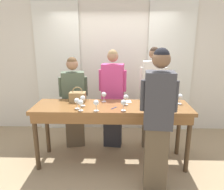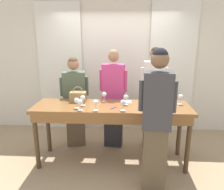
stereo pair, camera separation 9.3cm
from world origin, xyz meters
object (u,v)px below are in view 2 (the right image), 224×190
object	(u,v)px
wine_bottle	(166,101)
guest_cream_sweater	(153,97)
wine_glass_center_right	(77,101)
wine_glass_back_right	(104,95)
wine_glass_center_left	(151,103)
guest_olive_jacket	(75,101)
wine_glass_front_left	(157,94)
wine_glass_near_host	(80,103)
host_pouring	(156,121)
handbag	(78,96)
wine_glass_front_mid	(123,103)
guest_pink_top	(113,98)
wine_glass_front_right	(181,97)
wine_glass_center_mid	(96,103)
wine_glass_back_left	(126,98)
tasting_bar	(112,112)
wine_glass_back_mid	(83,98)

from	to	relation	value
wine_bottle	guest_cream_sweater	size ratio (longest dim) A/B	0.16
wine_glass_center_right	wine_glass_back_right	size ratio (longest dim) A/B	1.00
wine_glass_center_left	guest_olive_jacket	distance (m)	1.51
wine_glass_front_left	wine_glass_near_host	distance (m)	1.29
guest_olive_jacket	host_pouring	size ratio (longest dim) A/B	0.88
handbag	wine_glass_front_left	xyz separation A→B (m)	(1.30, 0.09, 0.03)
wine_glass_front_mid	guest_pink_top	size ratio (longest dim) A/B	0.09
wine_glass_front_left	guest_pink_top	world-z (taller)	guest_pink_top
wine_glass_front_right	wine_glass_center_left	distance (m)	0.59
wine_glass_front_left	wine_glass_near_host	bearing A→B (deg)	-155.93
wine_glass_near_host	guest_cream_sweater	world-z (taller)	guest_cream_sweater
host_pouring	guest_pink_top	bearing A→B (deg)	117.18
wine_glass_center_mid	wine_glass_near_host	world-z (taller)	same
wine_glass_center_left	wine_glass_center_right	xyz separation A→B (m)	(-1.09, 0.04, 0.00)
wine_glass_front_left	wine_glass_front_right	distance (m)	0.38
wine_glass_front_mid	wine_glass_near_host	size ratio (longest dim) A/B	1.00
wine_glass_back_right	host_pouring	size ratio (longest dim) A/B	0.09
wine_glass_front_right	wine_glass_back_left	world-z (taller)	same
tasting_bar	wine_glass_near_host	size ratio (longest dim) A/B	14.93
tasting_bar	wine_glass_center_right	distance (m)	0.58
wine_glass_center_right	wine_glass_back_left	bearing A→B (deg)	16.37
tasting_bar	wine_glass_back_mid	distance (m)	0.50
wine_glass_front_right	guest_cream_sweater	bearing A→B (deg)	130.85
wine_bottle	host_pouring	world-z (taller)	host_pouring
wine_glass_front_left	wine_glass_center_left	xyz separation A→B (m)	(-0.16, -0.48, 0.00)
guest_olive_jacket	wine_glass_front_left	bearing A→B (deg)	-10.47
wine_glass_center_right	guest_olive_jacket	xyz separation A→B (m)	(-0.20, 0.71, -0.23)
wine_glass_center_mid	guest_cream_sweater	size ratio (longest dim) A/B	0.09
wine_glass_front_right	wine_glass_back_right	bearing A→B (deg)	176.00
wine_bottle	handbag	bearing A→B (deg)	170.21
guest_cream_sweater	host_pouring	distance (m)	1.18
wine_glass_center_right	wine_glass_near_host	size ratio (longest dim) A/B	1.00
wine_glass_back_right	wine_glass_center_right	bearing A→B (deg)	-135.75
wine_glass_center_left	wine_glass_center_mid	world-z (taller)	same
wine_glass_center_mid	guest_pink_top	distance (m)	0.84
host_pouring	wine_bottle	bearing A→B (deg)	68.84
wine_glass_back_left	wine_glass_back_right	world-z (taller)	same
wine_glass_near_host	guest_cream_sweater	size ratio (longest dim) A/B	0.09
guest_cream_sweater	handbag	bearing A→B (deg)	-164.22
wine_glass_front_mid	guest_olive_jacket	xyz separation A→B (m)	(-0.88, 0.78, -0.23)
handbag	wine_glass_front_mid	size ratio (longest dim) A/B	1.60
tasting_bar	wine_glass_front_mid	xyz separation A→B (m)	(0.17, -0.21, 0.22)
wine_glass_center_right	host_pouring	distance (m)	1.21
wine_glass_center_right	wine_glass_back_left	xyz separation A→B (m)	(0.73, 0.22, 0.00)
wine_bottle	wine_glass_front_mid	world-z (taller)	wine_bottle
handbag	host_pouring	size ratio (longest dim) A/B	0.14
wine_glass_near_host	wine_glass_back_right	bearing A→B (deg)	55.71
wine_bottle	wine_glass_center_left	xyz separation A→B (m)	(-0.25, -0.15, 0.01)
wine_glass_center_right	guest_olive_jacket	bearing A→B (deg)	105.38
wine_glass_center_mid	guest_olive_jacket	world-z (taller)	guest_olive_jacket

